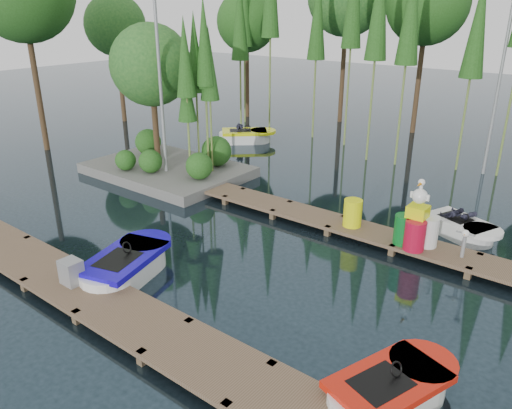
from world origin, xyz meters
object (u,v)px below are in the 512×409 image
Objects in this scene: yellow_barrel at (353,213)px; drum_cluster at (416,227)px; utility_cabinet at (71,272)px; island at (163,93)px; boat_red at (390,391)px; boat_yellow_far at (245,136)px; boat_blue at (126,266)px.

drum_cluster reaches higher than yellow_barrel.
island is at bearing 123.92° from utility_cabinet.
island is 2.34× the size of boat_red.
island reaches higher than boat_red.
drum_cluster is (11.29, -6.57, 0.56)m from boat_yellow_far.
island is 14.45m from boat_red.
island is 9.22m from yellow_barrel.
island is 9.02m from boat_blue.
boat_blue is 5.37× the size of utility_cabinet.
yellow_barrel is 0.43× the size of drum_cluster.
drum_cluster is at bearing -52.31° from boat_yellow_far.
boat_red is at bearing -64.85° from boat_yellow_far.
utility_cabinet is (5.24, -7.79, -2.59)m from island.
yellow_barrel is at bearing 62.77° from utility_cabinet.
drum_cluster is at bearing 126.94° from boat_red.
boat_red is 1.52× the size of drum_cluster.
drum_cluster is at bearing 30.77° from boat_blue.
boat_yellow_far is (-0.48, 5.63, -2.88)m from island.
yellow_barrel reaches higher than boat_blue.
yellow_barrel is (8.84, -0.79, -2.48)m from island.
boat_red is 5.83m from drum_cluster.
boat_red is 3.54× the size of yellow_barrel.
boat_blue is (5.55, -6.49, -2.90)m from island.
island is 3.55× the size of drum_cluster.
island is 2.11× the size of boat_blue.
boat_red is (7.05, 0.03, -0.03)m from boat_blue.
boat_yellow_far is at bearing 149.79° from drum_cluster.
boat_blue is 13.54m from boat_yellow_far.
drum_cluster is (5.57, 6.85, 0.26)m from utility_cabinet.
boat_blue is 1.11× the size of boat_red.
yellow_barrel is at bearing 142.49° from boat_red.
utility_cabinet is at bearing -150.77° from boat_red.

